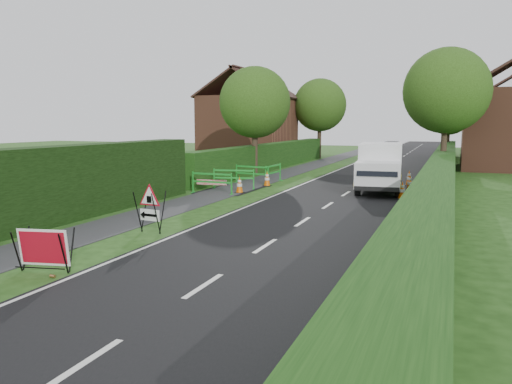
% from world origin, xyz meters
% --- Properties ---
extents(ground, '(120.00, 120.00, 0.00)m').
position_xyz_m(ground, '(0.00, 0.00, 0.00)').
color(ground, '#1D3F12').
rests_on(ground, ground).
extents(road_surface, '(6.00, 90.00, 0.02)m').
position_xyz_m(road_surface, '(2.50, 35.00, 0.00)').
color(road_surface, black).
rests_on(road_surface, ground).
extents(footpath, '(2.00, 90.00, 0.02)m').
position_xyz_m(footpath, '(-3.00, 35.00, 0.01)').
color(footpath, '#2D2D30').
rests_on(footpath, ground).
extents(hedge_west_near, '(1.10, 18.00, 2.50)m').
position_xyz_m(hedge_west_near, '(-5.00, 0.00, 0.00)').
color(hedge_west_near, black).
rests_on(hedge_west_near, ground).
extents(hedge_west_far, '(1.00, 24.00, 1.80)m').
position_xyz_m(hedge_west_far, '(-5.00, 22.00, 0.00)').
color(hedge_west_far, '#14380F').
rests_on(hedge_west_far, ground).
extents(hedge_east, '(1.20, 50.00, 1.50)m').
position_xyz_m(hedge_east, '(6.50, 16.00, 0.00)').
color(hedge_east, '#14380F').
rests_on(hedge_east, ground).
extents(house_west, '(7.50, 7.40, 7.88)m').
position_xyz_m(house_west, '(-10.00, 30.00, 2.90)').
color(house_west, brown).
rests_on(house_west, ground).
extents(house_east_b, '(7.50, 7.40, 7.88)m').
position_xyz_m(house_east_b, '(12.00, 42.00, 2.90)').
color(house_east_b, brown).
rests_on(house_east_b, ground).
extents(tree_nw, '(4.40, 4.40, 6.70)m').
position_xyz_m(tree_nw, '(-4.60, 18.00, 4.48)').
color(tree_nw, '#2D2116').
rests_on(tree_nw, ground).
extents(tree_ne, '(5.20, 5.20, 7.79)m').
position_xyz_m(tree_ne, '(6.40, 22.00, 5.17)').
color(tree_ne, '#2D2116').
rests_on(tree_ne, ground).
extents(tree_fw, '(4.80, 4.80, 7.24)m').
position_xyz_m(tree_fw, '(-4.60, 34.00, 4.83)').
color(tree_fw, '#2D2116').
rests_on(tree_fw, ground).
extents(tree_fe, '(4.20, 4.20, 6.33)m').
position_xyz_m(tree_fe, '(6.40, 38.00, 4.22)').
color(tree_fe, '#2D2116').
rests_on(tree_fe, ground).
extents(red_rect_sign, '(1.25, 0.91, 0.97)m').
position_xyz_m(red_rect_sign, '(-1.15, -2.97, 0.56)').
color(red_rect_sign, black).
rests_on(red_rect_sign, ground).
extents(triangle_sign, '(0.92, 0.92, 1.24)m').
position_xyz_m(triangle_sign, '(-1.25, 1.21, 0.87)').
color(triangle_sign, black).
rests_on(triangle_sign, ground).
extents(works_van, '(2.39, 5.12, 2.26)m').
position_xyz_m(works_van, '(3.80, 12.96, 1.20)').
color(works_van, silver).
rests_on(works_van, ground).
extents(traffic_cone_0, '(0.38, 0.38, 0.79)m').
position_xyz_m(traffic_cone_0, '(5.05, 10.87, 0.39)').
color(traffic_cone_0, black).
rests_on(traffic_cone_0, ground).
extents(traffic_cone_1, '(0.38, 0.38, 0.79)m').
position_xyz_m(traffic_cone_1, '(5.12, 13.74, 0.39)').
color(traffic_cone_1, black).
rests_on(traffic_cone_1, ground).
extents(traffic_cone_2, '(0.38, 0.38, 0.79)m').
position_xyz_m(traffic_cone_2, '(4.91, 15.92, 0.39)').
color(traffic_cone_2, black).
rests_on(traffic_cone_2, ground).
extents(traffic_cone_3, '(0.38, 0.38, 0.79)m').
position_xyz_m(traffic_cone_3, '(-2.18, 10.03, 0.39)').
color(traffic_cone_3, black).
rests_on(traffic_cone_3, ground).
extents(traffic_cone_4, '(0.38, 0.38, 0.79)m').
position_xyz_m(traffic_cone_4, '(-1.88, 12.89, 0.39)').
color(traffic_cone_4, black).
rests_on(traffic_cone_4, ground).
extents(ped_barrier_0, '(2.07, 0.40, 1.00)m').
position_xyz_m(ped_barrier_0, '(-3.25, 9.32, 0.63)').
color(ped_barrier_0, '#1B9528').
rests_on(ped_barrier_0, ground).
extents(ped_barrier_1, '(2.09, 0.75, 1.00)m').
position_xyz_m(ped_barrier_1, '(-3.02, 11.24, 0.63)').
color(ped_barrier_1, '#1B9528').
rests_on(ped_barrier_1, ground).
extents(ped_barrier_2, '(2.09, 0.73, 1.00)m').
position_xyz_m(ped_barrier_2, '(-2.95, 13.47, 0.63)').
color(ped_barrier_2, '#1B9528').
rests_on(ped_barrier_2, ground).
extents(ped_barrier_3, '(0.47, 2.08, 1.00)m').
position_xyz_m(ped_barrier_3, '(-2.09, 14.43, 0.63)').
color(ped_barrier_3, '#1B9528').
rests_on(ped_barrier_3, ground).
extents(redwhite_plank, '(1.49, 0.26, 0.25)m').
position_xyz_m(redwhite_plank, '(-3.59, 9.97, 0.00)').
color(redwhite_plank, red).
rests_on(redwhite_plank, ground).
extents(litter_can, '(0.12, 0.07, 0.07)m').
position_xyz_m(litter_can, '(-0.74, -3.17, 0.00)').
color(litter_can, '#BF7F4C').
rests_on(litter_can, ground).
extents(hatchback_car, '(1.40, 3.31, 1.12)m').
position_xyz_m(hatchback_car, '(2.38, 27.25, 0.56)').
color(hatchback_car, silver).
rests_on(hatchback_car, ground).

